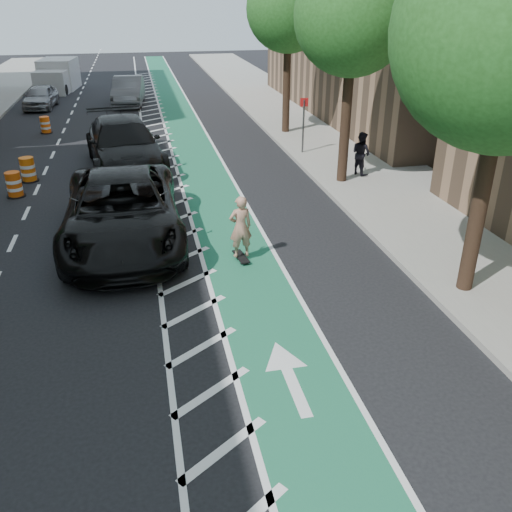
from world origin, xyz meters
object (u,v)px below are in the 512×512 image
object	(u,v)px
suv_near	(122,210)
suv_far	(124,145)
skateboarder	(241,227)
barrel_a	(14,185)

from	to	relation	value
suv_near	suv_far	size ratio (longest dim) A/B	1.03
skateboarder	suv_near	xyz separation A→B (m)	(-3.04, 1.87, 0.00)
skateboarder	barrel_a	world-z (taller)	skateboarder
suv_near	skateboarder	bearing A→B (deg)	-31.68
suv_near	barrel_a	xyz separation A→B (m)	(-3.79, 4.76, -0.55)
suv_near	barrel_a	size ratio (longest dim) A/B	7.87
suv_near	suv_far	bearing A→B (deg)	89.80
skateboarder	suv_near	distance (m)	3.57
skateboarder	suv_near	world-z (taller)	suv_near
barrel_a	skateboarder	bearing A→B (deg)	-44.16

